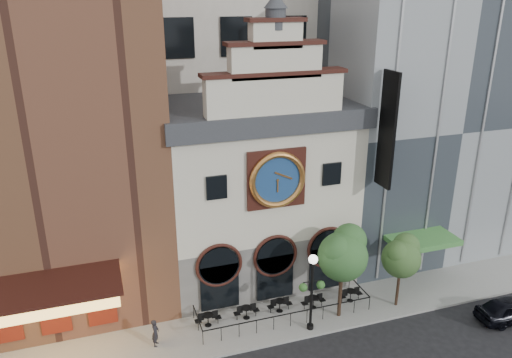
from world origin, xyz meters
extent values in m
plane|color=black|center=(0.00, 0.00, 0.00)|extent=(120.00, 120.00, 0.00)
cube|color=gray|center=(0.00, 2.50, 0.07)|extent=(44.00, 5.00, 0.15)
cube|color=#605E5B|center=(0.00, 8.00, 2.15)|extent=(12.00, 8.00, 4.00)
cube|color=beige|center=(0.00, 8.00, 7.65)|extent=(12.00, 8.00, 7.00)
cube|color=#2D3035|center=(0.00, 8.00, 11.75)|extent=(12.60, 8.60, 1.20)
cube|color=#33140F|center=(0.00, 3.92, 8.55)|extent=(3.60, 0.25, 3.60)
cylinder|color=navy|center=(0.00, 3.78, 8.55)|extent=(3.10, 0.12, 3.10)
torus|color=#CA813B|center=(0.00, 3.70, 8.55)|extent=(3.46, 0.36, 3.46)
cylinder|color=#2D3035|center=(0.00, 4.40, 17.45)|extent=(1.10, 1.10, 1.10)
cone|color=#2D3035|center=(0.00, 4.40, 18.40)|extent=(1.30, 1.30, 0.80)
cube|color=brown|center=(-13.00, 10.00, 12.65)|extent=(14.00, 12.00, 25.00)
cube|color=#FFBF59|center=(-13.00, 2.30, 4.35)|extent=(7.00, 3.40, 0.70)
cube|color=#33140F|center=(-13.00, 2.30, 4.80)|extent=(7.40, 3.80, 0.15)
cube|color=maroon|center=(-13.00, 3.95, 2.15)|extent=(5.60, 0.15, 2.60)
cube|color=gray|center=(13.00, 10.00, 10.15)|extent=(14.00, 12.00, 20.00)
cube|color=#499242|center=(10.00, 2.80, 3.45)|extent=(4.50, 2.40, 0.35)
cube|color=black|center=(6.60, 3.00, 11.15)|extent=(0.18, 1.60, 7.00)
cylinder|color=black|center=(-4.63, 2.80, 0.89)|extent=(0.68, 0.68, 0.03)
cylinder|color=black|center=(-4.63, 2.80, 0.52)|extent=(0.06, 0.06, 0.72)
cylinder|color=black|center=(-2.25, 2.78, 0.89)|extent=(0.68, 0.68, 0.03)
cylinder|color=black|center=(-2.25, 2.78, 0.52)|extent=(0.06, 0.06, 0.72)
cylinder|color=black|center=(-0.08, 2.80, 0.89)|extent=(0.68, 0.68, 0.03)
cylinder|color=black|center=(-0.08, 2.80, 0.52)|extent=(0.06, 0.06, 0.72)
cylinder|color=black|center=(2.05, 2.47, 0.89)|extent=(0.68, 0.68, 0.03)
cylinder|color=black|center=(2.05, 2.47, 0.52)|extent=(0.06, 0.06, 0.72)
cylinder|color=black|center=(4.64, 2.40, 0.89)|extent=(0.68, 0.68, 0.03)
cylinder|color=black|center=(4.64, 2.40, 0.52)|extent=(0.06, 0.06, 0.72)
imported|color=black|center=(13.04, -2.24, 0.74)|extent=(4.45, 2.00, 1.49)
imported|color=black|center=(-7.81, 2.00, 0.97)|extent=(0.57, 0.70, 1.65)
cylinder|color=black|center=(1.02, 0.63, 2.38)|extent=(0.16, 0.16, 4.46)
cylinder|color=black|center=(1.02, 0.63, 0.28)|extent=(0.39, 0.39, 0.27)
sphere|color=white|center=(1.02, 0.63, 4.79)|extent=(0.54, 0.54, 0.54)
sphere|color=#235722|center=(0.49, 0.66, 3.05)|extent=(0.50, 0.50, 0.50)
sphere|color=#235722|center=(1.56, 0.60, 3.05)|extent=(0.50, 0.50, 0.50)
cylinder|color=#382619|center=(3.23, 1.26, 1.74)|extent=(0.23, 0.23, 3.18)
sphere|color=#295923|center=(3.23, 1.26, 4.24)|extent=(2.96, 2.96, 2.96)
sphere|color=#295923|center=(3.80, 1.60, 5.04)|extent=(2.05, 2.05, 2.05)
sphere|color=#295923|center=(2.77, 1.03, 4.81)|extent=(1.82, 1.82, 1.82)
cylinder|color=#382619|center=(7.20, 1.12, 1.44)|extent=(0.18, 0.18, 2.59)
sphere|color=#335822|center=(7.20, 1.12, 3.47)|extent=(2.40, 2.40, 2.40)
sphere|color=#335822|center=(7.67, 1.40, 4.12)|extent=(1.66, 1.66, 1.66)
sphere|color=#335822|center=(6.83, 0.93, 3.94)|extent=(1.48, 1.48, 1.48)
camera|label=1|loc=(-9.74, -21.64, 18.72)|focal=35.00mm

